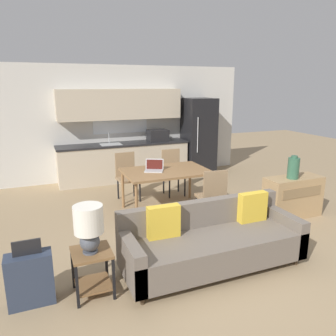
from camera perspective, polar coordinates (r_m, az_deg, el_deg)
name	(u,v)px	position (r m, az deg, el deg)	size (l,w,h in m)	color
ground_plane	(213,268)	(4.36, 7.87, -16.85)	(20.00, 20.00, 0.00)	#9E8460
wall_back	(119,123)	(8.11, -8.47, 7.84)	(6.40, 0.07, 2.70)	silver
kitchen_counter	(124,145)	(7.90, -7.69, 3.95)	(3.10, 0.65, 2.15)	beige
refrigerator	(199,136)	(8.48, 5.34, 5.52)	(0.73, 0.74, 1.92)	black
dining_table	(166,174)	(5.87, -0.35, -0.99)	(1.51, 0.99, 0.76)	olive
couch	(211,241)	(4.25, 7.44, -12.54)	(2.27, 0.80, 0.85)	#3D2D1E
side_table	(92,266)	(3.79, -13.06, -16.22)	(0.42, 0.42, 0.51)	brown
table_lamp	(89,225)	(3.56, -13.64, -9.64)	(0.31, 0.31, 0.53)	#4C515B
credenza	(293,197)	(6.11, 20.87, -4.69)	(1.01, 0.42, 0.71)	tan
vase	(293,168)	(5.88, 21.00, 0.02)	(0.19, 0.19, 0.39)	#336047
dining_chair_near_right	(212,194)	(5.39, 7.69, -4.55)	(0.47, 0.47, 0.94)	#997A56
dining_chair_far_right	(173,170)	(6.83, 0.83, -0.39)	(0.43, 0.43, 0.94)	#997A56
dining_chair_far_left	(127,174)	(6.56, -7.12, -1.12)	(0.45, 0.45, 0.94)	#997A56
laptop	(154,168)	(5.83, -2.42, 0.01)	(0.40, 0.37, 0.20)	#B7BABC
suitcase	(30,279)	(3.86, -22.85, -17.35)	(0.46, 0.22, 0.73)	#2D384C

